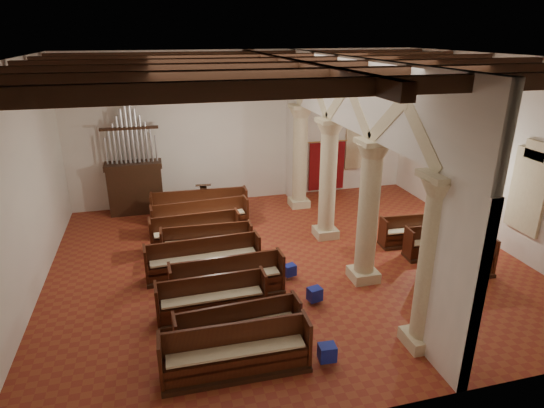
{
  "coord_description": "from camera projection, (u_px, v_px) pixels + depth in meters",
  "views": [
    {
      "loc": [
        -3.6,
        -11.86,
        6.66
      ],
      "look_at": [
        -0.37,
        0.5,
        1.77
      ],
      "focal_mm": 30.0,
      "sensor_mm": 36.0,
      "label": 1
    }
  ],
  "objects": [
    {
      "name": "wall_back",
      "position": [
        246.0,
        128.0,
        18.29
      ],
      "size": [
        14.0,
        0.02,
        6.0
      ],
      "primitive_type": "cube",
      "color": "silver",
      "rests_on": "floor"
    },
    {
      "name": "nave_pew_1",
      "position": [
        239.0,
        334.0,
        10.12
      ],
      "size": [
        2.85,
        0.85,
        1.02
      ],
      "rotation": [
        0.0,
        0.0,
        0.06
      ],
      "color": "black",
      "rests_on": "floor"
    },
    {
      "name": "nave_pew_6",
      "position": [
        196.0,
        237.0,
        14.8
      ],
      "size": [
        2.91,
        0.86,
        1.11
      ],
      "rotation": [
        0.0,
        0.0,
        0.04
      ],
      "color": "black",
      "rests_on": "floor"
    },
    {
      "name": "wall_left",
      "position": [
        18.0,
        189.0,
        11.22
      ],
      "size": [
        0.02,
        12.0,
        6.0
      ],
      "primitive_type": "cube",
      "color": "silver",
      "rests_on": "floor"
    },
    {
      "name": "tube_heater_a",
      "position": [
        264.0,
        358.0,
        9.63
      ],
      "size": [
        0.93,
        0.2,
        0.09
      ],
      "primitive_type": "cylinder",
      "rotation": [
        0.0,
        1.57,
        -0.12
      ],
      "color": "white",
      "rests_on": "floor"
    },
    {
      "name": "window_right_b",
      "position": [
        448.0,
        157.0,
        17.06
      ],
      "size": [
        0.03,
        1.0,
        2.2
      ],
      "primitive_type": "cube",
      "color": "#306C4F",
      "rests_on": "wall_right"
    },
    {
      "name": "tube_heater_b",
      "position": [
        272.0,
        326.0,
        10.69
      ],
      "size": [
        1.11,
        0.36,
        0.11
      ],
      "primitive_type": "cylinder",
      "rotation": [
        0.0,
        1.57,
        -0.23
      ],
      "color": "white",
      "rests_on": "floor"
    },
    {
      "name": "window_right_a",
      "position": [
        529.0,
        191.0,
        13.45
      ],
      "size": [
        0.03,
        1.0,
        2.2
      ],
      "primitive_type": "cube",
      "color": "#306C4F",
      "rests_on": "wall_right"
    },
    {
      "name": "nave_pew_5",
      "position": [
        207.0,
        246.0,
        14.24
      ],
      "size": [
        2.85,
        0.78,
        1.0
      ],
      "rotation": [
        0.0,
        0.0,
        -0.04
      ],
      "color": "black",
      "rests_on": "floor"
    },
    {
      "name": "floor",
      "position": [
        288.0,
        262.0,
        13.94
      ],
      "size": [
        14.0,
        14.0,
        0.0
      ],
      "primitive_type": "plane",
      "color": "brown",
      "rests_on": "ground"
    },
    {
      "name": "processional_banner",
      "position": [
        370.0,
        182.0,
        18.85
      ],
      "size": [
        0.5,
        0.64,
        2.29
      ],
      "rotation": [
        0.0,
        0.0,
        -0.34
      ],
      "color": "black",
      "rests_on": "floor"
    },
    {
      "name": "hymnal_box_a",
      "position": [
        327.0,
        352.0,
        9.62
      ],
      "size": [
        0.38,
        0.31,
        0.36
      ],
      "primitive_type": "cube",
      "rotation": [
        0.0,
        0.0,
        -0.06
      ],
      "color": "navy",
      "rests_on": "floor"
    },
    {
      "name": "aisle_pew_0",
      "position": [
        458.0,
        263.0,
        13.09
      ],
      "size": [
        2.07,
        0.88,
        1.12
      ],
      "rotation": [
        0.0,
        0.0,
        -0.07
      ],
      "color": "black",
      "rests_on": "floor"
    },
    {
      "name": "window_back",
      "position": [
        360.0,
        140.0,
        19.74
      ],
      "size": [
        1.0,
        0.03,
        2.2
      ],
      "primitive_type": "cube",
      "color": "#306C4F",
      "rests_on": "wall_back"
    },
    {
      "name": "arcade",
      "position": [
        349.0,
        145.0,
        13.09
      ],
      "size": [
        0.9,
        11.9,
        6.0
      ],
      "color": "beige",
      "rests_on": "floor"
    },
    {
      "name": "nave_pew_7",
      "position": [
        201.0,
        222.0,
        15.98
      ],
      "size": [
        3.41,
        0.95,
        1.09
      ],
      "rotation": [
        0.0,
        0.0,
        0.07
      ],
      "color": "black",
      "rests_on": "floor"
    },
    {
      "name": "nave_pew_3",
      "position": [
        228.0,
        284.0,
        12.03
      ],
      "size": [
        3.03,
        0.85,
        1.1
      ],
      "rotation": [
        0.0,
        0.0,
        0.04
      ],
      "color": "black",
      "rests_on": "floor"
    },
    {
      "name": "nave_pew_8",
      "position": [
        200.0,
        211.0,
        16.9
      ],
      "size": [
        3.55,
        0.91,
        1.15
      ],
      "rotation": [
        0.0,
        0.0,
        -0.04
      ],
      "color": "black",
      "rests_on": "floor"
    },
    {
      "name": "nave_pew_4",
      "position": [
        204.0,
        263.0,
        13.13
      ],
      "size": [
        3.31,
        0.87,
        1.08
      ],
      "rotation": [
        0.0,
        0.0,
        0.04
      ],
      "color": "black",
      "rests_on": "floor"
    },
    {
      "name": "wall_right",
      "position": [
        499.0,
        153.0,
        14.52
      ],
      "size": [
        0.02,
        12.0,
        6.0
      ],
      "primitive_type": "cube",
      "color": "silver",
      "rests_on": "floor"
    },
    {
      "name": "ceiling",
      "position": [
        291.0,
        58.0,
        11.8
      ],
      "size": [
        14.0,
        14.0,
        0.0
      ],
      "primitive_type": "plane",
      "rotation": [
        3.14,
        0.0,
        0.0
      ],
      "color": "black",
      "rests_on": "wall_back"
    },
    {
      "name": "pipe_organ",
      "position": [
        135.0,
        178.0,
        17.36
      ],
      "size": [
        2.1,
        0.85,
        4.4
      ],
      "color": "black",
      "rests_on": "floor"
    },
    {
      "name": "nave_pew_0",
      "position": [
        236.0,
        358.0,
        9.32
      ],
      "size": [
        3.08,
        0.78,
        1.1
      ],
      "rotation": [
        0.0,
        0.0,
        -0.02
      ],
      "color": "black",
      "rests_on": "floor"
    },
    {
      "name": "nave_pew_2",
      "position": [
        212.0,
        304.0,
        11.21
      ],
      "size": [
        2.71,
        0.76,
        1.05
      ],
      "rotation": [
        0.0,
        0.0,
        0.02
      ],
      "color": "black",
      "rests_on": "floor"
    },
    {
      "name": "hymnal_box_c",
      "position": [
        290.0,
        270.0,
        12.97
      ],
      "size": [
        0.38,
        0.33,
        0.32
      ],
      "primitive_type": "cube",
      "rotation": [
        0.0,
        0.0,
        0.24
      ],
      "color": "navy",
      "rests_on": "floor"
    },
    {
      "name": "aisle_pew_1",
      "position": [
        433.0,
        247.0,
        14.2
      ],
      "size": [
        1.82,
        0.77,
        1.0
      ],
      "rotation": [
        0.0,
        0.0,
        -0.06
      ],
      "color": "black",
      "rests_on": "floor"
    },
    {
      "name": "ceiling_beams",
      "position": [
        291.0,
        65.0,
        11.86
      ],
      "size": [
        13.8,
        11.8,
        0.3
      ],
      "primitive_type": null,
      "color": "black",
      "rests_on": "wall_back"
    },
    {
      "name": "lectern",
      "position": [
        204.0,
        202.0,
        17.16
      ],
      "size": [
        0.6,
        0.61,
        1.4
      ],
      "rotation": [
        0.0,
        0.0,
        -0.09
      ],
      "color": "#332010",
      "rests_on": "floor"
    },
    {
      "name": "dossal_curtain",
      "position": [
        327.0,
        166.0,
        19.7
      ],
      "size": [
        1.8,
        0.07,
        2.17
      ],
      "color": "maroon",
      "rests_on": "floor"
    },
    {
      "name": "wall_front",
      "position": [
        394.0,
        269.0,
        7.45
      ],
      "size": [
        14.0,
        0.02,
        6.0
      ],
      "primitive_type": "cube",
      "color": "silver",
      "rests_on": "floor"
    },
    {
      "name": "hymnal_box_b",
      "position": [
        315.0,
        294.0,
        11.76
      ],
      "size": [
        0.4,
        0.35,
        0.35
      ],
      "primitive_type": "cube",
      "rotation": [
        0.0,
        0.0,
        0.22
      ],
      "color": "#153B97",
      "rests_on": "floor"
    },
    {
      "name": "aisle_pew_2",
      "position": [
        410.0,
        235.0,
        15.02
      ],
      "size": [
        2.03,
        0.76,
        0.99
      ],
      "rotation": [
        0.0,
        0.0,
        -0.05
      ],
      "color": "black",
      "rests_on": "floor"
    }
  ]
}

